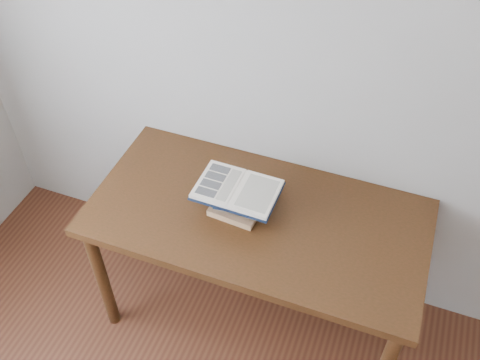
% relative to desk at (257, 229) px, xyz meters
% --- Properties ---
extents(desk, '(1.47, 0.73, 0.79)m').
position_rel_desk_xyz_m(desk, '(0.00, 0.00, 0.00)').
color(desk, '#492512').
rests_on(desk, ground).
extents(book_stack, '(0.25, 0.19, 0.12)m').
position_rel_desk_xyz_m(book_stack, '(-0.10, 0.01, 0.16)').
color(book_stack, tan).
rests_on(book_stack, desk).
extents(open_book, '(0.35, 0.25, 0.03)m').
position_rel_desk_xyz_m(open_book, '(-0.09, -0.00, 0.23)').
color(open_book, black).
rests_on(open_book, book_stack).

